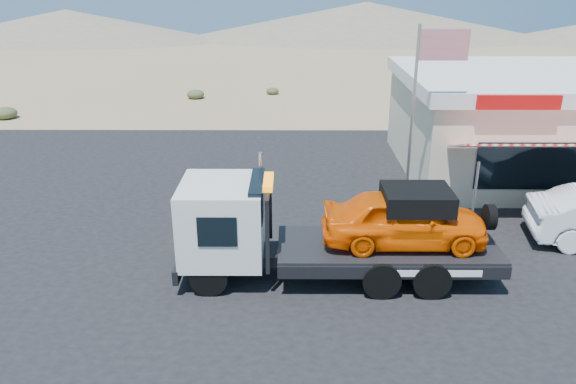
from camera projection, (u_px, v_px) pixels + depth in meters
name	position (u px, v px, depth m)	size (l,w,h in m)	color
ground	(252.00, 285.00, 14.22)	(120.00, 120.00, 0.00)	#947954
asphalt_lot	(325.00, 234.00, 17.00)	(32.00, 24.00, 0.02)	black
tow_truck	(330.00, 226.00, 14.14)	(7.99, 2.37, 2.67)	black
jerky_store	(536.00, 122.00, 21.80)	(10.40, 9.97, 3.90)	beige
flagpole	(421.00, 101.00, 17.02)	(1.55, 0.10, 6.00)	#99999E
distant_hills	(198.00, 24.00, 64.93)	(126.00, 48.00, 4.20)	#726B59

